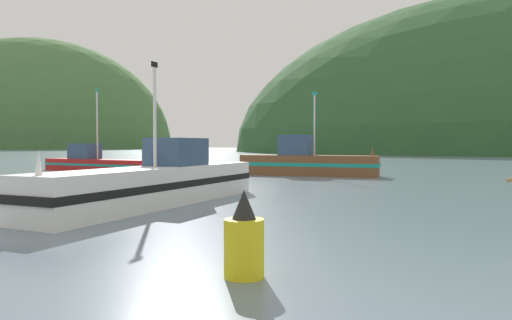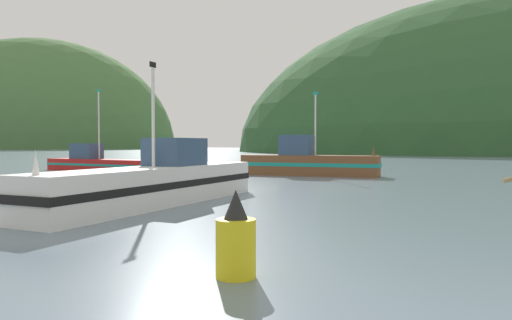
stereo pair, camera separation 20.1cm
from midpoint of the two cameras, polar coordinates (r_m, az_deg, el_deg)
hill_far_right at (r=263.64m, az=-24.16°, el=1.26°), size 132.23×105.79×108.86m
fishing_boat_white at (r=18.29m, az=-11.37°, el=-2.61°), size 7.65×11.21×5.29m
fishing_boat_brown at (r=34.53m, az=6.26°, el=-0.27°), size 9.72×6.13×5.98m
fishing_boat_red at (r=42.30m, az=-18.15°, el=-0.30°), size 10.41×8.32×6.86m
channel_buoy at (r=8.23m, az=-1.71°, el=-9.70°), size 0.69×0.69×1.50m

